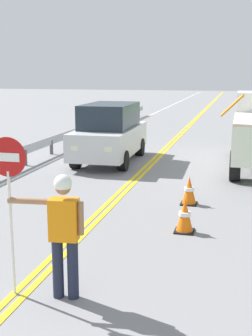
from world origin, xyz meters
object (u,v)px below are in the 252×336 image
(flagger_worker, at_px, (63,229))
(traffic_cone_mid, at_px, (189,191))
(stop_sign_paddle, at_px, (9,181))
(oncoming_suv_nearest, at_px, (110,133))
(traffic_cone_lead, at_px, (185,216))

(flagger_worker, bearing_deg, traffic_cone_mid, 77.01)
(flagger_worker, distance_m, traffic_cone_mid, 5.38)
(flagger_worker, height_order, traffic_cone_mid, flagger_worker)
(flagger_worker, relative_size, traffic_cone_mid, 2.61)
(stop_sign_paddle, distance_m, traffic_cone_mid, 5.80)
(oncoming_suv_nearest, bearing_deg, flagger_worker, -77.52)
(traffic_cone_lead, xyz_separation_m, traffic_cone_mid, (-0.14, 2.02, 0.00))
(stop_sign_paddle, bearing_deg, flagger_worker, 6.12)
(traffic_cone_lead, bearing_deg, oncoming_suv_nearest, 117.58)
(stop_sign_paddle, xyz_separation_m, oncoming_suv_nearest, (-1.44, 10.04, -0.65))
(oncoming_suv_nearest, distance_m, traffic_cone_lead, 7.68)
(flagger_worker, distance_m, traffic_cone_lead, 3.52)
(oncoming_suv_nearest, height_order, traffic_cone_mid, oncoming_suv_nearest)
(oncoming_suv_nearest, height_order, traffic_cone_lead, oncoming_suv_nearest)
(traffic_cone_lead, distance_m, traffic_cone_mid, 2.02)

